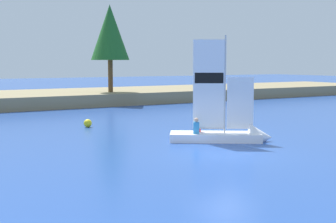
# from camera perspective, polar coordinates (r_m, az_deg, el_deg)

# --- Properties ---
(ground_plane) EXTENTS (200.00, 200.00, 0.00)m
(ground_plane) POSITION_cam_1_polar(r_m,az_deg,el_deg) (19.61, 6.67, -5.10)
(ground_plane) COLOR #234793
(shore_bank) EXTENTS (80.00, 11.03, 1.08)m
(shore_bank) POSITION_cam_1_polar(r_m,az_deg,el_deg) (43.79, -15.45, 1.52)
(shore_bank) COLOR #897A56
(shore_bank) RESTS_ON ground
(shoreline_tree_midright) EXTENTS (3.48, 3.48, 7.89)m
(shoreline_tree_midright) POSITION_cam_1_polar(r_m,az_deg,el_deg) (43.34, -7.06, 9.47)
(shoreline_tree_midright) COLOR brown
(shoreline_tree_midright) RESTS_ON shore_bank
(sailboat) EXTENTS (4.80, 3.87, 5.49)m
(sailboat) POSITION_cam_1_polar(r_m,az_deg,el_deg) (22.71, 7.88, -2.66)
(sailboat) COLOR white
(sailboat) RESTS_ON ground
(channel_buoy) EXTENTS (0.47, 0.47, 0.47)m
(channel_buoy) POSITION_cam_1_polar(r_m,az_deg,el_deg) (27.76, -9.71, -1.41)
(channel_buoy) COLOR yellow
(channel_buoy) RESTS_ON ground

